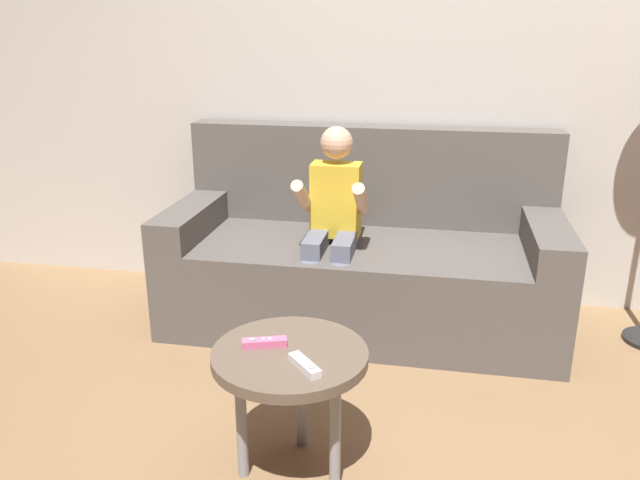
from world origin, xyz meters
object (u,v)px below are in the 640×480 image
at_px(game_remote_pink_near_edge, 264,343).
at_px(person_seated_on_couch, 333,221).
at_px(couch, 363,259).
at_px(coffee_table, 290,366).
at_px(game_remote_white_center, 305,365).

bearing_deg(game_remote_pink_near_edge, person_seated_on_couch, 87.54).
xyz_separation_m(couch, person_seated_on_couch, (-0.12, -0.19, 0.25)).
height_order(person_seated_on_couch, coffee_table, person_seated_on_couch).
bearing_deg(game_remote_pink_near_edge, coffee_table, -8.21).
bearing_deg(game_remote_white_center, person_seated_on_couch, 95.65).
distance_m(couch, coffee_table, 1.21).
bearing_deg(coffee_table, game_remote_white_center, -55.68).
relative_size(couch, game_remote_pink_near_edge, 12.90).
height_order(game_remote_pink_near_edge, game_remote_white_center, same).
bearing_deg(coffee_table, couch, 86.35).
bearing_deg(coffee_table, game_remote_pink_near_edge, 171.79).
height_order(person_seated_on_couch, game_remote_white_center, person_seated_on_couch).
distance_m(person_seated_on_couch, coffee_table, 1.04).
relative_size(game_remote_pink_near_edge, game_remote_white_center, 1.12).
xyz_separation_m(person_seated_on_couch, game_remote_pink_near_edge, (-0.04, -1.01, -0.10)).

